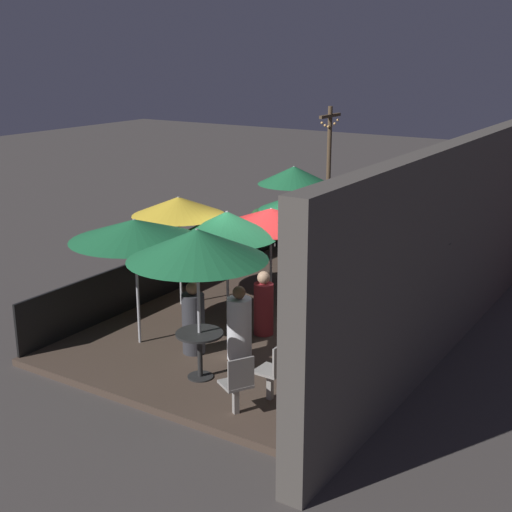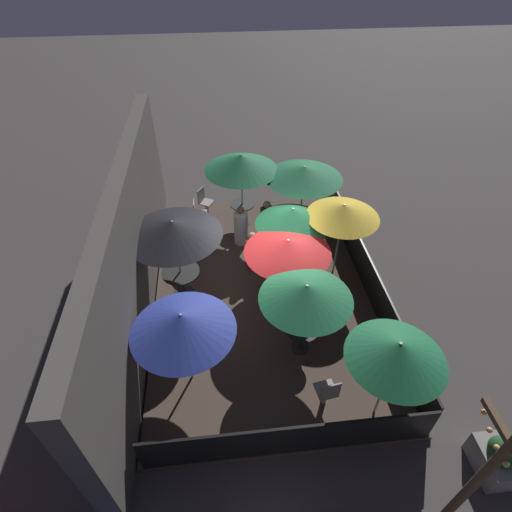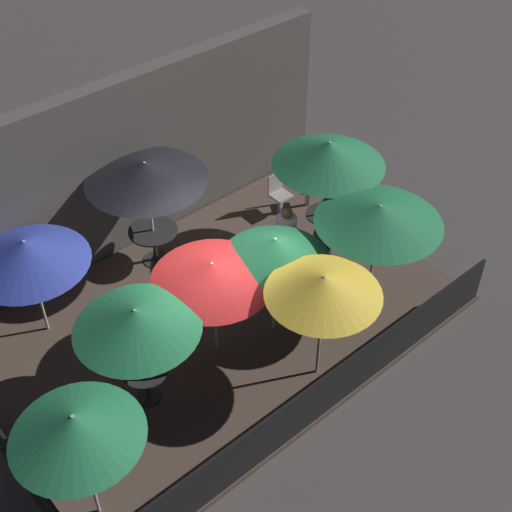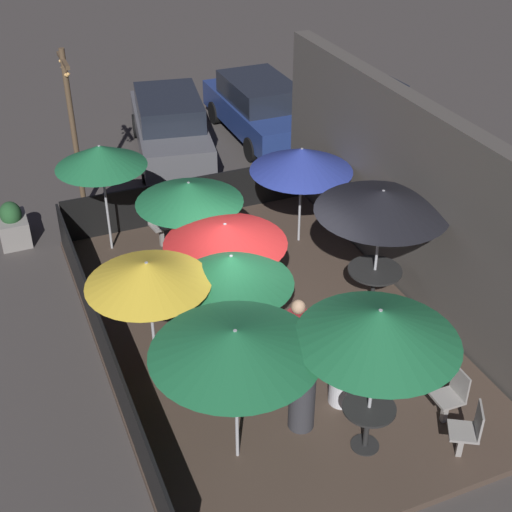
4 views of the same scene
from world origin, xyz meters
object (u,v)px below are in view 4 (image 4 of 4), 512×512
object	(u,v)px
patio_umbrella_1	(383,201)
patio_umbrella_7	(231,269)
dining_table_2	(368,416)
planter_box	(13,225)
patio_chair_1	(451,395)
patron_0	(297,334)
patio_umbrella_0	(189,192)
parked_car_1	(259,108)
parked_car_2	(358,105)
patio_umbrella_2	(379,325)
patio_umbrella_4	(225,234)
patio_chair_0	(468,430)
light_post	(72,123)
patio_umbrella_6	(100,156)
patron_1	(344,373)
dining_table_1	(374,277)
dining_table_0	(193,254)
patron_2	(302,397)
parked_car_0	(170,125)
patio_chair_2	(159,223)
patio_umbrella_8	(235,342)
patio_umbrella_3	(147,273)
patio_umbrella_5	(302,160)

from	to	relation	value
patio_umbrella_1	patio_umbrella_7	bearing A→B (deg)	-79.44
dining_table_2	planter_box	distance (m)	8.85
patio_chair_1	patron_0	distance (m)	2.58
patio_umbrella_0	parked_car_1	bearing A→B (deg)	147.17
parked_car_2	patio_umbrella_2	bearing A→B (deg)	-32.77
patio_chair_1	patio_umbrella_4	bearing A→B (deg)	-56.52
planter_box	patio_chair_0	bearing A→B (deg)	30.69
patio_umbrella_7	planter_box	size ratio (longest dim) A/B	2.29
light_post	parked_car_1	world-z (taller)	light_post
patio_umbrella_6	patron_1	size ratio (longest dim) A/B	1.78
parked_car_1	parked_car_2	distance (m)	2.74
patio_umbrella_6	dining_table_1	bearing A→B (deg)	46.30
patio_umbrella_7	parked_car_1	bearing A→B (deg)	154.68
dining_table_0	patron_2	world-z (taller)	patron_2
patio_umbrella_4	patron_2	size ratio (longest dim) A/B	1.62
patron_0	dining_table_1	bearing A→B (deg)	-168.87
dining_table_2	patio_umbrella_2	bearing A→B (deg)	0.00
patio_umbrella_4	planter_box	bearing A→B (deg)	-145.09
patron_1	parked_car_0	world-z (taller)	parked_car_0
dining_table_2	patio_chair_2	world-z (taller)	patio_chair_2
patio_chair_1	planter_box	xyz separation A→B (m)	(-7.95, -5.31, -0.22)
patio_umbrella_0	patio_umbrella_8	size ratio (longest dim) A/B	0.92
patio_umbrella_0	dining_table_2	bearing A→B (deg)	10.47
patio_umbrella_4	patron_1	world-z (taller)	patio_umbrella_4
patio_umbrella_3	patio_umbrella_6	xyz separation A→B (m)	(-4.19, 0.22, 0.03)
dining_table_0	patron_1	bearing A→B (deg)	14.44
planter_box	patio_umbrella_7	bearing A→B (deg)	26.88
patio_umbrella_4	patron_2	distance (m)	3.01
patio_umbrella_5	patio_chair_2	world-z (taller)	patio_umbrella_5
patio_umbrella_5	patio_umbrella_7	xyz separation A→B (m)	(3.12, -2.67, 0.02)
patio_umbrella_2	patio_umbrella_3	bearing A→B (deg)	-136.60
patio_umbrella_0	patio_umbrella_2	distance (m)	5.07
patio_umbrella_6	light_post	world-z (taller)	light_post
patron_1	patio_chair_0	bearing A→B (deg)	165.24
dining_table_0	parked_car_1	size ratio (longest dim) A/B	0.17
parked_car_0	patio_umbrella_4	bearing A→B (deg)	0.98
patio_umbrella_7	patron_0	size ratio (longest dim) A/B	1.77
patio_umbrella_8	planter_box	world-z (taller)	patio_umbrella_8
patio_umbrella_1	planter_box	distance (m)	7.85
patio_umbrella_0	patron_2	size ratio (longest dim) A/B	1.62
patron_1	dining_table_0	bearing A→B (deg)	-33.56
patio_umbrella_6	patio_chair_0	world-z (taller)	patio_umbrella_6
patio_umbrella_1	parked_car_0	size ratio (longest dim) A/B	0.49
dining_table_1	dining_table_0	bearing A→B (deg)	-127.17
patio_umbrella_3	patio_umbrella_5	world-z (taller)	patio_umbrella_3
patio_umbrella_2	patio_chair_2	xyz separation A→B (m)	(-6.43, -1.16, -1.68)
patio_umbrella_4	patio_umbrella_6	size ratio (longest dim) A/B	0.90
patio_umbrella_6	patron_0	bearing A→B (deg)	23.70
patron_1	parked_car_2	bearing A→B (deg)	-78.60
dining_table_2	parked_car_2	distance (m)	11.67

